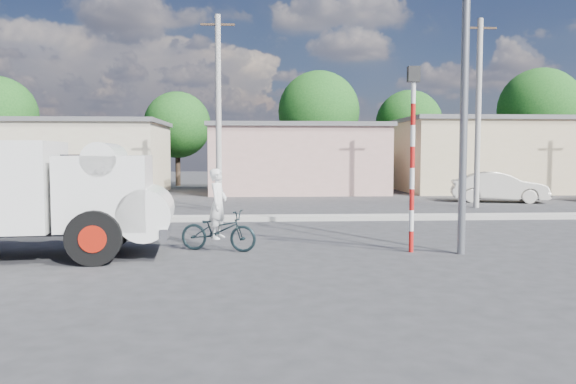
{
  "coord_description": "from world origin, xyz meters",
  "views": [
    {
      "loc": [
        -0.5,
        -11.5,
        2.35
      ],
      "look_at": [
        0.39,
        3.55,
        1.3
      ],
      "focal_mm": 35.0,
      "sensor_mm": 36.0,
      "label": 1
    }
  ],
  "objects": [
    {
      "name": "traffic_pole",
      "position": [
        3.2,
        1.5,
        2.59
      ],
      "size": [
        0.28,
        0.18,
        4.36
      ],
      "color": "red",
      "rests_on": "ground"
    },
    {
      "name": "median",
      "position": [
        0.0,
        8.0,
        0.08
      ],
      "size": [
        40.0,
        0.8,
        0.16
      ],
      "primitive_type": "cube",
      "color": "#99968E",
      "rests_on": "ground"
    },
    {
      "name": "car_cream",
      "position": [
        11.16,
        14.63,
        0.72
      ],
      "size": [
        4.62,
        2.63,
        1.44
      ],
      "primitive_type": "imported",
      "rotation": [
        0.0,
        0.0,
        1.3
      ],
      "color": "silver",
      "rests_on": "ground"
    },
    {
      "name": "tree_row",
      "position": [
        7.45,
        28.53,
        4.96
      ],
      "size": [
        51.24,
        7.43,
        8.42
      ],
      "color": "#38281E",
      "rests_on": "ground"
    },
    {
      "name": "utility_poles",
      "position": [
        3.25,
        12.0,
        4.07
      ],
      "size": [
        35.4,
        0.24,
        8.0
      ],
      "color": "#99968E",
      "rests_on": "ground"
    },
    {
      "name": "bicycle",
      "position": [
        -1.38,
        1.92,
        0.5
      ],
      "size": [
        2.0,
        1.18,
        0.99
      ],
      "primitive_type": "imported",
      "rotation": [
        0.0,
        0.0,
        1.27
      ],
      "color": "black",
      "rests_on": "ground"
    },
    {
      "name": "truck",
      "position": [
        -5.6,
        1.27,
        1.45
      ],
      "size": [
        6.52,
        3.04,
        2.61
      ],
      "rotation": [
        0.0,
        0.0,
        0.1
      ],
      "color": "black",
      "rests_on": "ground"
    },
    {
      "name": "ground_plane",
      "position": [
        0.0,
        0.0,
        0.0
      ],
      "size": [
        120.0,
        120.0,
        0.0
      ],
      "primitive_type": "plane",
      "color": "#29292C",
      "rests_on": "ground"
    },
    {
      "name": "cyclist",
      "position": [
        -1.38,
        1.92,
        0.84
      ],
      "size": [
        0.56,
        0.7,
        1.68
      ],
      "primitive_type": "imported",
      "rotation": [
        0.0,
        0.0,
        1.27
      ],
      "color": "silver",
      "rests_on": "ground"
    },
    {
      "name": "building_row",
      "position": [
        1.1,
        22.0,
        2.13
      ],
      "size": [
        37.8,
        7.3,
        4.44
      ],
      "color": "beige",
      "rests_on": "ground"
    },
    {
      "name": "streetlight",
      "position": [
        4.14,
        1.2,
        4.96
      ],
      "size": [
        2.34,
        0.22,
        9.0
      ],
      "color": "slate",
      "rests_on": "ground"
    }
  ]
}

